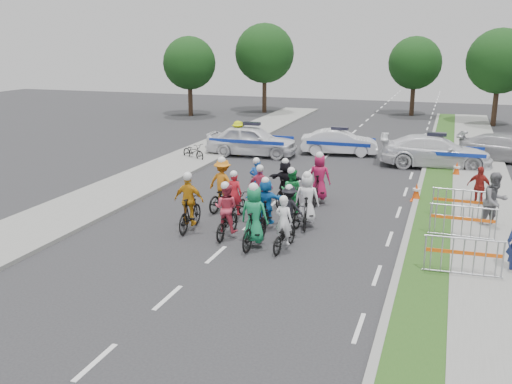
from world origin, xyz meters
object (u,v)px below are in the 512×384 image
(spectator_1, at_px, (495,201))
(parked_bike, at_px, (193,152))
(marshal_hiviz, at_px, (238,138))
(barrier_0, at_px, (463,258))
(tree_1, at_px, (500,61))
(cone_0, at_px, (416,192))
(rider_11, at_px, (285,185))
(cone_1, at_px, (457,169))
(rider_9, at_px, (261,194))
(rider_5, at_px, (266,206))
(tree_4, at_px, (415,63))
(tree_3, at_px, (265,53))
(rider_8, at_px, (291,198))
(rider_12, at_px, (257,188))
(civilian_sedan, at_px, (506,148))
(rider_6, at_px, (235,203))
(barrier_1, at_px, (462,223))
(rider_1, at_px, (254,222))
(rider_7, at_px, (307,205))
(rider_4, at_px, (289,214))
(tree_0, at_px, (189,63))
(rider_0, at_px, (284,231))
(spectator_2, at_px, (479,187))
(police_car_0, at_px, (252,140))
(rider_13, at_px, (319,183))
(barrier_2, at_px, (462,206))
(rider_10, at_px, (223,189))
(rider_3, at_px, (190,208))
(rider_2, at_px, (227,216))
(police_car_2, at_px, (436,151))
(police_car_1, at_px, (339,142))

(spectator_1, relative_size, parked_bike, 1.15)
(marshal_hiviz, bearing_deg, barrier_0, 158.05)
(tree_1, bearing_deg, cone_0, -99.99)
(rider_11, height_order, barrier_0, rider_11)
(cone_1, bearing_deg, marshal_hiviz, 171.96)
(rider_9, height_order, cone_0, rider_9)
(rider_5, relative_size, cone_1, 2.49)
(rider_9, xyz_separation_m, tree_4, (3.10, 29.62, 3.50))
(barrier_0, height_order, tree_3, tree_3)
(spectator_1, bearing_deg, rider_8, 151.51)
(rider_5, height_order, rider_12, rider_12)
(rider_12, relative_size, civilian_sedan, 0.39)
(rider_6, relative_size, rider_9, 0.98)
(barrier_1, relative_size, cone_1, 2.86)
(rider_1, height_order, civilian_sedan, rider_1)
(rider_7, height_order, tree_4, tree_4)
(rider_7, distance_m, rider_9, 2.21)
(rider_4, bearing_deg, barrier_1, -158.00)
(rider_6, distance_m, tree_0, 28.23)
(rider_0, bearing_deg, spectator_2, -124.21)
(police_car_0, distance_m, barrier_0, 17.18)
(rider_8, xyz_separation_m, rider_13, (0.52, 2.03, 0.10))
(rider_8, bearing_deg, rider_13, -103.96)
(rider_5, height_order, barrier_2, rider_5)
(rider_12, bearing_deg, rider_10, 43.13)
(barrier_2, height_order, tree_1, tree_1)
(rider_3, xyz_separation_m, rider_6, (0.96, 1.58, -0.17))
(rider_2, relative_size, rider_9, 1.02)
(police_car_2, relative_size, spectator_1, 2.77)
(spectator_1, relative_size, tree_4, 0.30)
(rider_7, xyz_separation_m, police_car_2, (3.68, 10.97, 0.02))
(rider_7, distance_m, barrier_2, 5.35)
(rider_1, relative_size, rider_10, 0.99)
(rider_4, relative_size, barrier_0, 0.85)
(rider_8, distance_m, rider_13, 2.10)
(tree_1, bearing_deg, rider_13, -107.32)
(rider_11, height_order, police_car_2, rider_11)
(rider_5, xyz_separation_m, spectator_1, (7.07, 2.28, 0.21))
(police_car_1, height_order, civilian_sedan, civilian_sedan)
(police_car_2, xyz_separation_m, barrier_0, (1.17, -13.82, -0.20))
(rider_7, height_order, cone_1, rider_7)
(rider_11, distance_m, barrier_1, 6.57)
(parked_bike, bearing_deg, rider_3, -127.85)
(rider_0, xyz_separation_m, spectator_1, (5.95, 4.01, 0.39))
(police_car_1, distance_m, cone_0, 9.32)
(cone_0, bearing_deg, rider_10, -152.29)
(rider_5, bearing_deg, rider_10, -46.49)
(cone_0, xyz_separation_m, tree_4, (-2.08, 26.24, 3.85))
(rider_10, xyz_separation_m, barrier_2, (8.22, 1.32, -0.21))
(police_car_2, height_order, barrier_0, police_car_2)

